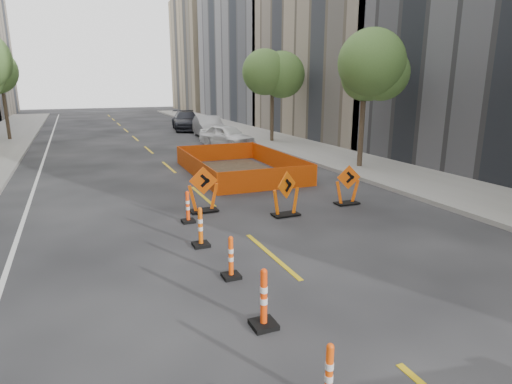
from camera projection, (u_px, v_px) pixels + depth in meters
name	position (u px, v px, depth m)	size (l,w,h in m)	color
ground_plane	(377.00, 346.00, 6.79)	(140.00, 140.00, 0.00)	black
sidewalk_right	(369.00, 166.00, 20.87)	(4.00, 90.00, 0.15)	gray
bld_right_c	(364.00, 43.00, 32.68)	(12.00, 16.00, 14.00)	gray
bld_right_d	(274.00, 26.00, 46.56)	(12.00, 18.00, 20.00)	gray
bld_right_e	(221.00, 55.00, 63.47)	(12.00, 14.00, 16.00)	tan
tree_l_d	(1.00, 75.00, 29.24)	(2.80, 2.80, 5.95)	#382B1E
tree_r_b	(365.00, 72.00, 19.53)	(2.80, 2.80, 5.95)	#382B1E
tree_r_c	(272.00, 75.00, 28.45)	(2.80, 2.80, 5.95)	#382B1E
channelizer_2	(329.00, 375.00, 5.42)	(0.36, 0.36, 0.92)	#E94809
channelizer_3	(264.00, 298.00, 7.19)	(0.42, 0.42, 1.08)	#EF3E0A
channelizer_4	(231.00, 257.00, 9.05)	(0.37, 0.37, 0.94)	#F64A0A
channelizer_5	(200.00, 227.00, 10.80)	(0.41, 0.41, 1.04)	#DB5509
channelizer_6	(188.00, 207.00, 12.66)	(0.38, 0.38, 0.96)	#FF400A
chevron_sign_left	(203.00, 189.00, 13.63)	(0.99, 0.59, 1.49)	#FF5B0A
chevron_sign_center	(286.00, 194.00, 13.24)	(0.95, 0.57, 1.42)	#EC6009
chevron_sign_right	(348.00, 185.00, 14.50)	(0.91, 0.55, 1.37)	#D74D09
safety_fence	(238.00, 164.00, 19.55)	(4.14, 7.04, 0.88)	#DA5B0B
parked_car_near	(227.00, 136.00, 27.55)	(1.69, 4.19, 1.43)	white
parked_car_mid	(208.00, 127.00, 32.23)	(1.70, 4.86, 1.60)	#9F9EA4
parked_car_far	(186.00, 121.00, 37.28)	(2.24, 5.51, 1.60)	black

